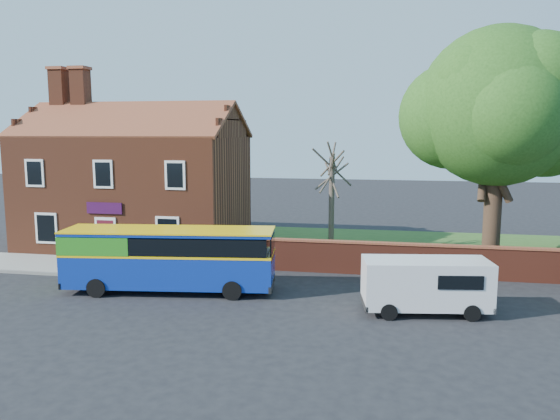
# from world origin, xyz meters

# --- Properties ---
(ground) EXTENTS (120.00, 120.00, 0.00)m
(ground) POSITION_xyz_m (0.00, 0.00, 0.00)
(ground) COLOR black
(ground) RESTS_ON ground
(pavement) EXTENTS (18.00, 3.50, 0.12)m
(pavement) POSITION_xyz_m (-7.00, 5.75, 0.06)
(pavement) COLOR gray
(pavement) RESTS_ON ground
(kerb) EXTENTS (18.00, 0.15, 0.14)m
(kerb) POSITION_xyz_m (-7.00, 4.00, 0.07)
(kerb) COLOR slate
(kerb) RESTS_ON ground
(grass_strip) EXTENTS (26.00, 12.00, 0.04)m
(grass_strip) POSITION_xyz_m (13.00, 13.00, 0.02)
(grass_strip) COLOR #426B28
(grass_strip) RESTS_ON ground
(shop_building) EXTENTS (12.30, 8.13, 10.50)m
(shop_building) POSITION_xyz_m (-7.02, 11.50, 3.41)
(shop_building) COLOR brown
(shop_building) RESTS_ON ground
(boundary_wall) EXTENTS (22.00, 0.38, 1.60)m
(boundary_wall) POSITION_xyz_m (13.00, 7.00, 0.81)
(boundary_wall) COLOR maroon
(boundary_wall) RESTS_ON ground
(bus) EXTENTS (9.11, 3.33, 2.72)m
(bus) POSITION_xyz_m (-1.69, 2.55, 1.55)
(bus) COLOR #0D2E99
(bus) RESTS_ON ground
(van_near) EXTENTS (4.90, 2.54, 2.05)m
(van_near) POSITION_xyz_m (9.17, 1.72, 1.15)
(van_near) COLOR silver
(van_near) RESTS_ON ground
(large_tree) EXTENTS (9.72, 7.69, 11.85)m
(large_tree) POSITION_xyz_m (12.96, 9.59, 7.76)
(large_tree) COLOR black
(large_tree) RESTS_ON ground
(bare_tree) EXTENTS (2.23, 2.66, 5.95)m
(bare_tree) POSITION_xyz_m (4.69, 11.13, 3.05)
(bare_tree) COLOR #4C4238
(bare_tree) RESTS_ON ground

